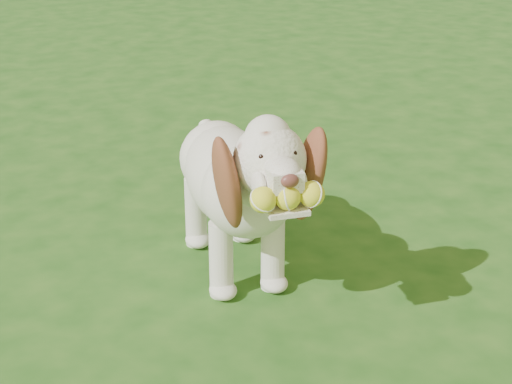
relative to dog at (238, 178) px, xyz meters
name	(u,v)px	position (x,y,z in m)	size (l,w,h in m)	color
ground	(259,307)	(-0.04, -0.26, -0.44)	(80.00, 80.00, 0.00)	#1A4914
dog	(238,178)	(0.00, 0.00, 0.00)	(0.59, 1.26, 0.82)	silver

